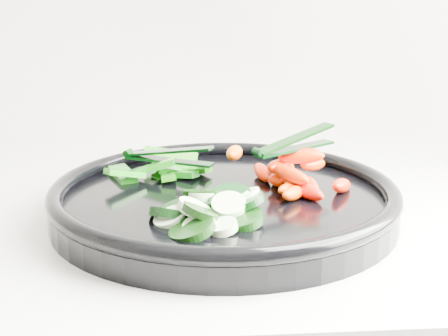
{
  "coord_description": "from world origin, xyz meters",
  "views": [
    {
      "loc": [
        0.64,
        1.0,
        1.17
      ],
      "look_at": [
        0.68,
        1.63,
        0.99
      ],
      "focal_mm": 50.0,
      "sensor_mm": 36.0,
      "label": 1
    }
  ],
  "objects": [
    {
      "name": "pepper_pile",
      "position": [
        0.61,
        1.71,
        0.96
      ],
      "size": [
        0.13,
        0.1,
        0.04
      ],
      "color": "#116709",
      "rests_on": "veggie_tray"
    },
    {
      "name": "veggie_tray",
      "position": [
        0.68,
        1.63,
        0.95
      ],
      "size": [
        0.45,
        0.45,
        0.04
      ],
      "color": "black",
      "rests_on": "counter"
    },
    {
      "name": "tong_carrot",
      "position": [
        0.76,
        1.66,
        1.0
      ],
      "size": [
        0.1,
        0.08,
        0.02
      ],
      "color": "black",
      "rests_on": "carrot_pile"
    },
    {
      "name": "tong_pepper",
      "position": [
        0.62,
        1.71,
        0.98
      ],
      "size": [
        0.11,
        0.06,
        0.02
      ],
      "color": "black",
      "rests_on": "pepper_pile"
    },
    {
      "name": "cucumber_pile",
      "position": [
        0.66,
        1.57,
        0.96
      ],
      "size": [
        0.12,
        0.13,
        0.04
      ],
      "color": "black",
      "rests_on": "veggie_tray"
    },
    {
      "name": "carrot_pile",
      "position": [
        0.76,
        1.66,
        0.97
      ],
      "size": [
        0.15,
        0.15,
        0.05
      ],
      "color": "#FA0D00",
      "rests_on": "veggie_tray"
    }
  ]
}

